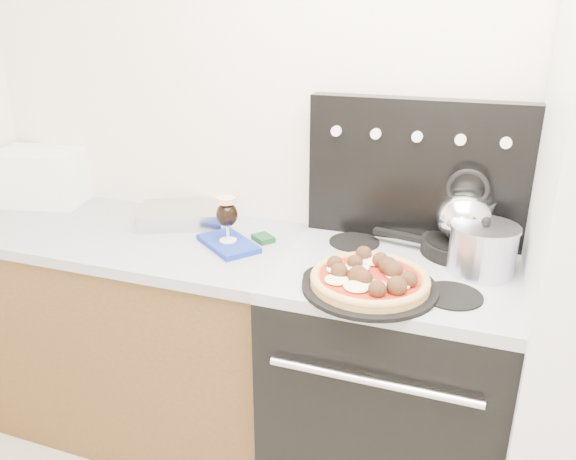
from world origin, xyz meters
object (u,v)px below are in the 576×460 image
at_px(beer_glass, 227,219).
at_px(skillet, 460,247).
at_px(pizza_pan, 369,286).
at_px(toaster_oven, 42,176).
at_px(pizza, 370,277).
at_px(base_cabinet, 128,332).
at_px(tea_kettle, 465,212).
at_px(stock_pot, 482,250).
at_px(oven_mitt, 228,244).
at_px(stove_body, 388,389).

distance_m(beer_glass, skillet, 0.81).
bearing_deg(pizza_pan, skillet, 56.54).
height_order(toaster_oven, pizza, toaster_oven).
bearing_deg(base_cabinet, tea_kettle, 6.77).
bearing_deg(beer_glass, toaster_oven, 168.90).
bearing_deg(stock_pot, toaster_oven, 175.19).
bearing_deg(toaster_oven, pizza_pan, -27.57).
bearing_deg(toaster_oven, beer_glass, -24.66).
xyz_separation_m(toaster_oven, skillet, (1.78, -0.03, -0.07)).
bearing_deg(stock_pot, pizza_pan, -143.01).
bearing_deg(oven_mitt, base_cabinet, 178.36).
distance_m(skillet, tea_kettle, 0.13).
distance_m(base_cabinet, beer_glass, 0.76).
height_order(pizza, tea_kettle, tea_kettle).
relative_size(pizza, tea_kettle, 1.69).
height_order(toaster_oven, stock_pot, toaster_oven).
bearing_deg(stock_pot, oven_mitt, -177.44).
relative_size(beer_glass, stock_pot, 0.83).
bearing_deg(pizza, pizza_pan, 0.00).
bearing_deg(oven_mitt, stock_pot, 2.56).
bearing_deg(pizza, skillet, 56.54).
bearing_deg(pizza_pan, oven_mitt, 160.98).
height_order(skillet, stock_pot, stock_pot).
bearing_deg(skillet, tea_kettle, 0.00).
relative_size(skillet, stock_pot, 1.30).
xyz_separation_m(base_cabinet, skillet, (1.29, 0.15, 0.51)).
relative_size(toaster_oven, skillet, 1.38).
distance_m(toaster_oven, tea_kettle, 1.78).
bearing_deg(skillet, stock_pot, -61.85).
distance_m(oven_mitt, tea_kettle, 0.83).
distance_m(base_cabinet, toaster_oven, 0.79).
bearing_deg(stove_body, beer_glass, 178.98).
height_order(stove_body, oven_mitt, oven_mitt).
xyz_separation_m(pizza_pan, pizza, (0.00, 0.00, 0.03)).
xyz_separation_m(stove_body, pizza, (-0.06, -0.18, 0.52)).
distance_m(stove_body, pizza, 0.55).
xyz_separation_m(beer_glass, pizza, (0.56, -0.19, -0.05)).
distance_m(oven_mitt, stock_pot, 0.87).
height_order(toaster_oven, oven_mitt, toaster_oven).
relative_size(pizza_pan, pizza, 1.15).
distance_m(base_cabinet, pizza, 1.19).
height_order(beer_glass, pizza, beer_glass).
xyz_separation_m(base_cabinet, stock_pot, (1.36, 0.02, 0.56)).
distance_m(stove_body, stock_pot, 0.61).
height_order(oven_mitt, beer_glass, beer_glass).
bearing_deg(pizza_pan, tea_kettle, 56.54).
relative_size(oven_mitt, stock_pot, 1.20).
distance_m(oven_mitt, beer_glass, 0.09).
bearing_deg(pizza, beer_glass, 160.98).
relative_size(stove_body, oven_mitt, 3.61).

